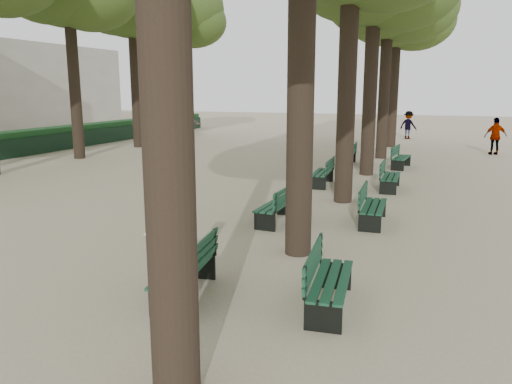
% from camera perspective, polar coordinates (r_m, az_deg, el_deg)
% --- Properties ---
extents(ground, '(120.00, 120.00, 0.00)m').
position_cam_1_polar(ground, '(8.15, -11.51, -12.09)').
color(ground, tan).
rests_on(ground, ground).
extents(tree_central_5, '(6.00, 6.00, 9.95)m').
position_cam_1_polar(tree_central_5, '(29.75, 15.95, 19.80)').
color(tree_central_5, '#33261C').
rests_on(tree_central_5, ground).
extents(tree_far_5, '(6.00, 6.00, 10.45)m').
position_cam_1_polar(tree_far_5, '(33.75, -9.06, 19.92)').
color(tree_far_5, '#33261C').
rests_on(tree_far_5, ground).
extents(bench_left_0, '(0.80, 1.86, 0.92)m').
position_cam_1_polar(bench_left_0, '(8.13, -8.15, -9.94)').
color(bench_left_0, black).
rests_on(bench_left_0, ground).
extents(bench_left_1, '(0.65, 1.82, 0.92)m').
position_cam_1_polar(bench_left_1, '(12.34, 2.32, -2.28)').
color(bench_left_1, black).
rests_on(bench_left_1, ground).
extents(bench_left_2, '(0.66, 1.83, 0.92)m').
position_cam_1_polar(bench_left_2, '(17.23, 7.56, 1.65)').
color(bench_left_2, black).
rests_on(bench_left_2, ground).
extents(bench_left_3, '(0.66, 1.83, 0.92)m').
position_cam_1_polar(bench_left_3, '(22.18, 10.44, 3.80)').
color(bench_left_3, black).
rests_on(bench_left_3, ground).
extents(bench_right_0, '(0.73, 1.84, 0.92)m').
position_cam_1_polar(bench_right_0, '(7.72, 8.47, -11.15)').
color(bench_right_0, black).
rests_on(bench_right_0, ground).
extents(bench_right_1, '(0.63, 1.82, 0.92)m').
position_cam_1_polar(bench_right_1, '(12.55, 13.22, -2.35)').
color(bench_right_1, black).
rests_on(bench_right_1, ground).
extents(bench_right_2, '(0.60, 1.81, 0.92)m').
position_cam_1_polar(bench_right_2, '(16.88, 15.08, 1.13)').
color(bench_right_2, black).
rests_on(bench_right_2, ground).
extents(bench_right_3, '(0.76, 1.85, 0.92)m').
position_cam_1_polar(bench_right_3, '(21.68, 16.25, 3.35)').
color(bench_right_3, black).
rests_on(bench_right_3, ground).
extents(man_with_map, '(0.74, 0.80, 1.79)m').
position_cam_1_polar(man_with_map, '(8.01, -9.71, -5.59)').
color(man_with_map, black).
rests_on(man_with_map, ground).
extents(pedestrian_d, '(0.96, 0.51, 1.87)m').
position_cam_1_polar(pedestrian_d, '(32.34, 10.23, 7.43)').
color(pedestrian_d, '#262628').
rests_on(pedestrian_d, ground).
extents(pedestrian_e, '(1.75, 0.74, 1.85)m').
position_cam_1_polar(pedestrian_e, '(33.51, -7.66, 7.63)').
color(pedestrian_e, '#262628').
rests_on(pedestrian_e, ground).
extents(pedestrian_b, '(1.22, 0.82, 1.82)m').
position_cam_1_polar(pedestrian_b, '(34.57, 17.02, 7.33)').
color(pedestrian_b, '#262628').
rests_on(pedestrian_b, ground).
extents(pedestrian_a, '(0.87, 0.79, 1.72)m').
position_cam_1_polar(pedestrian_a, '(30.06, 4.29, 7.12)').
color(pedestrian_a, '#262628').
rests_on(pedestrian_a, ground).
extents(pedestrian_c, '(1.15, 0.66, 1.86)m').
position_cam_1_polar(pedestrian_c, '(27.75, 25.70, 5.76)').
color(pedestrian_c, '#262628').
rests_on(pedestrian_c, ground).
extents(building_far, '(12.00, 16.00, 7.00)m').
position_cam_1_polar(building_far, '(51.84, -26.02, 10.84)').
color(building_far, '#B7B2A3').
rests_on(building_far, ground).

